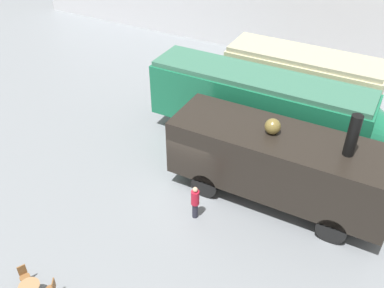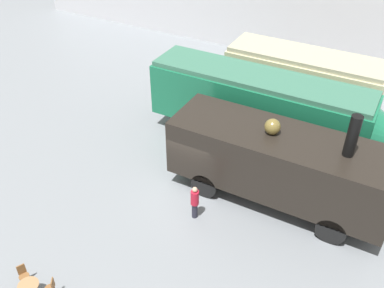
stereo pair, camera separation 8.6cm
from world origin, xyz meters
The scene contains 7 objects.
ground_plane centered at (0.00, 0.00, 0.00)m, with size 80.00×80.00×0.00m, color gray.
passenger_coach_vintage centered at (2.60, 8.15, 2.29)m, with size 8.08×2.65×3.75m.
streamlined_locomotive centered at (2.22, 4.65, 2.31)m, with size 12.72×2.52×3.80m.
steam_locomotive centered at (3.77, 1.12, 2.04)m, with size 9.09×2.86×4.98m.
cafe_chair_0 centered at (-2.45, -7.24, 0.51)m, with size 0.40×0.39×0.87m.
cafe_chair_2 centered at (-1.19, -7.18, 0.51)m, with size 0.40×0.39×0.87m.
visitor_person centered at (1.27, -1.52, 0.87)m, with size 0.34×0.34×1.61m.
Camera 1 is at (7.13, -12.67, 12.93)m, focal length 40.00 mm.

